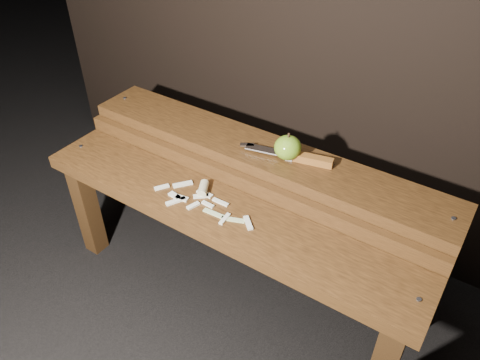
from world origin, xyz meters
The scene contains 6 objects.
ground centered at (0.00, 0.00, 0.00)m, with size 60.00×60.00×0.00m, color black.
bench_front_tier centered at (0.00, -0.06, 0.35)m, with size 1.20×0.20×0.42m.
bench_rear_tier centered at (0.00, 0.17, 0.41)m, with size 1.20×0.21×0.50m.
apple centered at (0.09, 0.17, 0.54)m, with size 0.08×0.08×0.08m.
knife centered at (0.13, 0.18, 0.51)m, with size 0.28×0.09×0.02m.
apple_scraps centered at (-0.07, -0.04, 0.43)m, with size 0.34×0.14×0.03m.
Camera 1 is at (0.59, -0.83, 1.29)m, focal length 35.00 mm.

